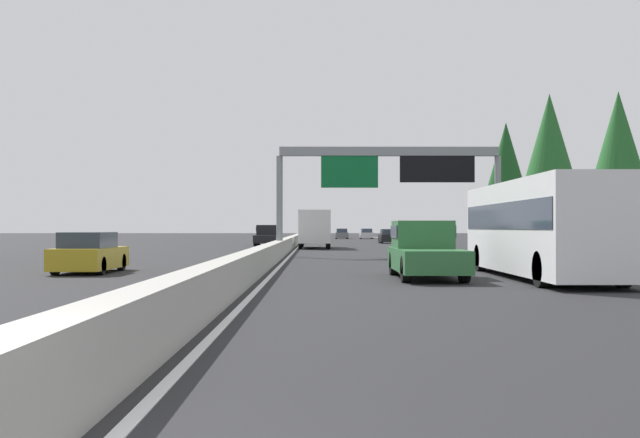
# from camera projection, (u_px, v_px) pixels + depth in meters

# --- Properties ---
(ground_plane) EXTENTS (320.00, 320.00, 0.00)m
(ground_plane) POSITION_uv_depth(u_px,v_px,m) (295.00, 247.00, 64.50)
(ground_plane) COLOR #262628
(median_barrier) EXTENTS (180.00, 0.56, 0.90)m
(median_barrier) POSITION_uv_depth(u_px,v_px,m) (298.00, 238.00, 84.50)
(median_barrier) COLOR #ADAAA3
(median_barrier) RESTS_ON ground
(shoulder_stripe_right) EXTENTS (160.00, 0.16, 0.01)m
(shoulder_stripe_right) POSITION_uv_depth(u_px,v_px,m) (419.00, 245.00, 74.54)
(shoulder_stripe_right) COLOR silver
(shoulder_stripe_right) RESTS_ON ground
(shoulder_stripe_median) EXTENTS (160.00, 0.16, 0.01)m
(shoulder_stripe_median) POSITION_uv_depth(u_px,v_px,m) (301.00, 245.00, 74.50)
(shoulder_stripe_median) COLOR silver
(shoulder_stripe_median) RESTS_ON ground
(sign_gantry_overhead) EXTENTS (0.50, 12.68, 6.17)m
(sign_gantry_overhead) POSITION_uv_depth(u_px,v_px,m) (392.00, 169.00, 44.14)
(sign_gantry_overhead) COLOR gray
(sign_gantry_overhead) RESTS_ON ground
(pickup_mid_right) EXTENTS (5.60, 2.00, 1.86)m
(pickup_mid_right) POSITION_uv_depth(u_px,v_px,m) (425.00, 250.00, 25.47)
(pickup_mid_right) COLOR #2D6B38
(pickup_mid_right) RESTS_ON ground
(bus_mid_left) EXTENTS (11.50, 2.55, 3.10)m
(bus_mid_left) POSITION_uv_depth(u_px,v_px,m) (540.00, 225.00, 25.36)
(bus_mid_left) COLOR white
(bus_mid_left) RESTS_ON ground
(box_truck_near_right) EXTENTS (8.50, 2.40, 2.95)m
(box_truck_near_right) POSITION_uv_depth(u_px,v_px,m) (315.00, 228.00, 61.68)
(box_truck_near_right) COLOR white
(box_truck_near_right) RESTS_ON ground
(sedan_far_right) EXTENTS (4.40, 1.80, 1.47)m
(sedan_far_right) POSITION_uv_depth(u_px,v_px,m) (388.00, 237.00, 81.50)
(sedan_far_right) COLOR black
(sedan_far_right) RESTS_ON ground
(minivan_mid_center) EXTENTS (5.00, 1.95, 1.69)m
(minivan_mid_center) POSITION_uv_depth(u_px,v_px,m) (317.00, 232.00, 120.31)
(minivan_mid_center) COLOR #2D6B38
(minivan_mid_center) RESTS_ON ground
(sedan_distant_b) EXTENTS (4.40, 1.80, 1.47)m
(sedan_distant_b) POSITION_uv_depth(u_px,v_px,m) (342.00, 234.00, 113.20)
(sedan_distant_b) COLOR slate
(sedan_distant_b) RESTS_ON ground
(sedan_far_left) EXTENTS (4.40, 1.80, 1.47)m
(sedan_far_left) POSITION_uv_depth(u_px,v_px,m) (366.00, 234.00, 112.15)
(sedan_far_left) COLOR silver
(sedan_far_left) RESTS_ON ground
(oncoming_near) EXTENTS (5.60, 2.00, 1.86)m
(oncoming_near) POSITION_uv_depth(u_px,v_px,m) (267.00, 235.00, 70.65)
(oncoming_near) COLOR black
(oncoming_near) RESTS_ON ground
(oncoming_far) EXTENTS (4.40, 1.80, 1.47)m
(oncoming_far) POSITION_uv_depth(u_px,v_px,m) (89.00, 254.00, 28.33)
(oncoming_far) COLOR #AD931E
(oncoming_far) RESTS_ON ground
(conifer_right_near) EXTENTS (3.89, 3.89, 8.85)m
(conifer_right_near) POSITION_uv_depth(u_px,v_px,m) (619.00, 157.00, 41.34)
(conifer_right_near) COLOR #4C3823
(conifer_right_near) RESTS_ON ground
(conifer_right_mid) EXTENTS (5.57, 5.57, 12.67)m
(conifer_right_mid) POSITION_uv_depth(u_px,v_px,m) (550.00, 154.00, 64.40)
(conifer_right_mid) COLOR #4C3823
(conifer_right_mid) RESTS_ON ground
(conifer_right_far) EXTENTS (5.42, 5.42, 12.31)m
(conifer_right_far) POSITION_uv_depth(u_px,v_px,m) (506.00, 170.00, 79.45)
(conifer_right_far) COLOR #4C3823
(conifer_right_far) RESTS_ON ground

